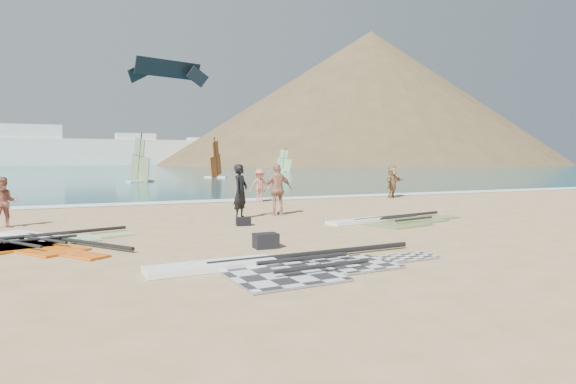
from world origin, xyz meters
name	(u,v)px	position (x,y,z in m)	size (l,w,h in m)	color
ground	(335,241)	(0.00, 0.00, 0.00)	(300.00, 300.00, 0.00)	tan
sea	(105,166)	(0.00, 132.00, 0.00)	(300.00, 240.00, 0.06)	#0B4A52
surf_line	(214,202)	(0.00, 12.30, 0.00)	(300.00, 1.20, 0.04)	white
far_town	(46,151)	(-15.72, 150.00, 4.49)	(160.00, 8.00, 12.00)	white
headland_main	(370,165)	(85.00, 130.00, 0.00)	(143.00, 143.00, 45.00)	brown
headland_minor	(432,164)	(120.00, 140.00, 0.00)	(70.00, 70.00, 28.00)	brown
rig_grey	(280,266)	(-2.48, -2.33, 0.05)	(6.03, 2.43, 0.20)	#252527
rig_green	(17,242)	(-7.52, 2.77, 0.05)	(4.99, 2.70, 0.19)	green
rig_orange	(388,221)	(3.38, 2.44, 0.05)	(5.32, 2.62, 0.20)	orange
rig_red	(38,242)	(-7.04, 2.47, 0.05)	(3.70, 4.74, 0.19)	red
gear_bag_near	(266,241)	(-2.00, -0.26, 0.18)	(0.56, 0.40, 0.35)	black
gear_bag_far	(243,221)	(-1.30, 3.62, 0.13)	(0.44, 0.31, 0.26)	black
person_wetsuit	(241,192)	(-0.85, 5.32, 0.96)	(0.70, 0.46, 1.93)	black
beachgoer_left	(4,202)	(-8.19, 6.04, 0.79)	(0.76, 0.60, 1.57)	#995747
beachgoer_mid	(260,185)	(1.98, 11.15, 0.82)	(1.06, 0.61, 1.64)	#B36357
beachgoer_back	(278,190)	(0.75, 5.79, 0.97)	(1.13, 0.47, 1.94)	tan
beachgoer_right	(393,181)	(9.42, 10.70, 0.89)	(1.65, 0.53, 1.78)	olive
windsurfer_left	(140,168)	(-1.22, 33.71, 1.29)	(2.48, 2.66, 4.44)	white
windsurfer_centre	(216,166)	(7.54, 40.70, 1.31)	(2.39, 2.42, 4.52)	white
windsurfer_right	(284,164)	(23.47, 59.44, 1.18)	(2.01, 2.02, 3.92)	white
kitesurf_kite	(168,71)	(3.64, 47.03, 12.39)	(9.20, 3.37, 2.89)	black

